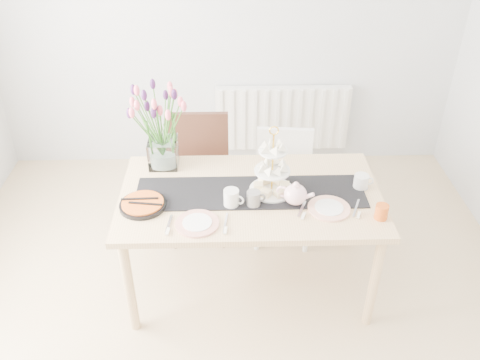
{
  "coord_description": "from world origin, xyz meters",
  "views": [
    {
      "loc": [
        0.01,
        -1.92,
        2.56
      ],
      "look_at": [
        0.08,
        0.56,
        0.88
      ],
      "focal_mm": 38.0,
      "sensor_mm": 36.0,
      "label": 1
    }
  ],
  "objects_px": {
    "plate_left": "(197,223)",
    "dining_table": "(250,203)",
    "radiator": "(282,118)",
    "teapot": "(295,194)",
    "mug_orange": "(382,212)",
    "plate_right": "(329,208)",
    "chair_white": "(283,177)",
    "tulip_vase": "(160,114)",
    "mug_grey": "(254,199)",
    "chair_brown": "(198,167)",
    "mug_white": "(231,198)",
    "cream_jug": "(361,182)",
    "tart_tin": "(143,204)",
    "cake_stand": "(272,176)"
  },
  "relations": [
    {
      "from": "plate_left",
      "to": "dining_table",
      "type": "bearing_deg",
      "value": 43.35
    },
    {
      "from": "radiator",
      "to": "teapot",
      "type": "xyz_separation_m",
      "value": [
        -0.1,
        -1.7,
        0.37
      ]
    },
    {
      "from": "mug_orange",
      "to": "plate_right",
      "type": "xyz_separation_m",
      "value": [
        -0.28,
        0.09,
        -0.04
      ]
    },
    {
      "from": "chair_white",
      "to": "tulip_vase",
      "type": "distance_m",
      "value": 1.08
    },
    {
      "from": "mug_orange",
      "to": "plate_left",
      "type": "height_order",
      "value": "mug_orange"
    },
    {
      "from": "dining_table",
      "to": "mug_grey",
      "type": "bearing_deg",
      "value": -84.19
    },
    {
      "from": "chair_brown",
      "to": "mug_orange",
      "type": "height_order",
      "value": "chair_brown"
    },
    {
      "from": "radiator",
      "to": "chair_white",
      "type": "distance_m",
      "value": 1.01
    },
    {
      "from": "tulip_vase",
      "to": "radiator",
      "type": "bearing_deg",
      "value": 53.52
    },
    {
      "from": "mug_grey",
      "to": "mug_orange",
      "type": "height_order",
      "value": "mug_grey"
    },
    {
      "from": "mug_orange",
      "to": "plate_right",
      "type": "distance_m",
      "value": 0.3
    },
    {
      "from": "radiator",
      "to": "mug_white",
      "type": "height_order",
      "value": "mug_white"
    },
    {
      "from": "plate_right",
      "to": "cream_jug",
      "type": "bearing_deg",
      "value": 42.97
    },
    {
      "from": "tart_tin",
      "to": "plate_right",
      "type": "distance_m",
      "value": 1.09
    },
    {
      "from": "dining_table",
      "to": "chair_white",
      "type": "height_order",
      "value": "chair_white"
    },
    {
      "from": "chair_white",
      "to": "plate_right",
      "type": "relative_size",
      "value": 3.32
    },
    {
      "from": "teapot",
      "to": "cream_jug",
      "type": "xyz_separation_m",
      "value": [
        0.43,
        0.16,
        -0.02
      ]
    },
    {
      "from": "tulip_vase",
      "to": "teapot",
      "type": "distance_m",
      "value": 0.99
    },
    {
      "from": "cake_stand",
      "to": "plate_right",
      "type": "xyz_separation_m",
      "value": [
        0.32,
        -0.19,
        -0.11
      ]
    },
    {
      "from": "chair_white",
      "to": "mug_white",
      "type": "bearing_deg",
      "value": -114.23
    },
    {
      "from": "tart_tin",
      "to": "plate_left",
      "type": "xyz_separation_m",
      "value": [
        0.33,
        -0.17,
        -0.01
      ]
    },
    {
      "from": "mug_white",
      "to": "mug_orange",
      "type": "distance_m",
      "value": 0.86
    },
    {
      "from": "dining_table",
      "to": "mug_orange",
      "type": "bearing_deg",
      "value": -19.93
    },
    {
      "from": "cake_stand",
      "to": "mug_grey",
      "type": "bearing_deg",
      "value": -129.96
    },
    {
      "from": "cream_jug",
      "to": "mug_orange",
      "type": "distance_m",
      "value": 0.31
    },
    {
      "from": "cream_jug",
      "to": "mug_grey",
      "type": "distance_m",
      "value": 0.69
    },
    {
      "from": "cream_jug",
      "to": "plate_left",
      "type": "distance_m",
      "value": 1.05
    },
    {
      "from": "chair_brown",
      "to": "mug_orange",
      "type": "relative_size",
      "value": 10.31
    },
    {
      "from": "chair_white",
      "to": "radiator",
      "type": "bearing_deg",
      "value": 90.06
    },
    {
      "from": "chair_white",
      "to": "mug_white",
      "type": "relative_size",
      "value": 7.65
    },
    {
      "from": "tulip_vase",
      "to": "plate_right",
      "type": "xyz_separation_m",
      "value": [
        1.01,
        -0.52,
        -0.37
      ]
    },
    {
      "from": "tart_tin",
      "to": "plate_left",
      "type": "relative_size",
      "value": 1.11
    },
    {
      "from": "mug_grey",
      "to": "plate_right",
      "type": "bearing_deg",
      "value": -17.41
    },
    {
      "from": "radiator",
      "to": "cream_jug",
      "type": "xyz_separation_m",
      "value": [
        0.33,
        -1.54,
        0.35
      ]
    },
    {
      "from": "dining_table",
      "to": "chair_brown",
      "type": "relative_size",
      "value": 1.73
    },
    {
      "from": "dining_table",
      "to": "mug_orange",
      "type": "relative_size",
      "value": 17.86
    },
    {
      "from": "plate_left",
      "to": "plate_right",
      "type": "height_order",
      "value": "same"
    },
    {
      "from": "mug_orange",
      "to": "plate_left",
      "type": "xyz_separation_m",
      "value": [
        -1.05,
        -0.03,
        -0.04
      ]
    },
    {
      "from": "chair_brown",
      "to": "plate_right",
      "type": "xyz_separation_m",
      "value": [
        0.81,
        -0.81,
        0.22
      ]
    },
    {
      "from": "teapot",
      "to": "tulip_vase",
      "type": "bearing_deg",
      "value": 173.63
    },
    {
      "from": "chair_brown",
      "to": "plate_left",
      "type": "bearing_deg",
      "value": -87.27
    },
    {
      "from": "dining_table",
      "to": "tart_tin",
      "type": "bearing_deg",
      "value": -169.24
    },
    {
      "from": "cake_stand",
      "to": "plate_right",
      "type": "relative_size",
      "value": 1.6
    },
    {
      "from": "teapot",
      "to": "chair_brown",
      "type": "bearing_deg",
      "value": 152.4
    },
    {
      "from": "cream_jug",
      "to": "dining_table",
      "type": "bearing_deg",
      "value": -172.6
    },
    {
      "from": "plate_left",
      "to": "plate_right",
      "type": "bearing_deg",
      "value": 8.84
    },
    {
      "from": "cake_stand",
      "to": "cream_jug",
      "type": "distance_m",
      "value": 0.56
    },
    {
      "from": "chair_white",
      "to": "chair_brown",
      "type": "bearing_deg",
      "value": 179.63
    },
    {
      "from": "chair_white",
      "to": "dining_table",
      "type": "bearing_deg",
      "value": -110.36
    },
    {
      "from": "plate_left",
      "to": "radiator",
      "type": "bearing_deg",
      "value": 70.28
    }
  ]
}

